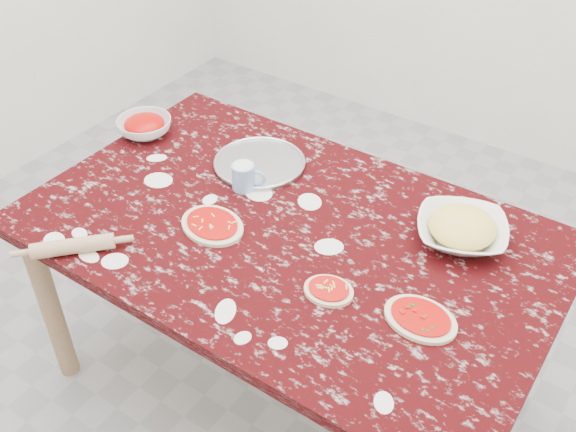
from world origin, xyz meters
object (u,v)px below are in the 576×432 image
at_px(sauce_bowl, 145,127).
at_px(rolling_pin, 73,246).
at_px(pizza_tray, 260,164).
at_px(cheese_bowl, 461,232).
at_px(flour_mug, 244,176).
at_px(worktable, 288,249).

height_order(sauce_bowl, rolling_pin, sauce_bowl).
distance_m(pizza_tray, cheese_bowl, 0.73).
xyz_separation_m(pizza_tray, flour_mug, (0.04, -0.13, 0.04)).
bearing_deg(pizza_tray, worktable, -39.53).
height_order(pizza_tray, flour_mug, flour_mug).
bearing_deg(worktable, pizza_tray, 140.47).
bearing_deg(pizza_tray, sauce_bowl, -170.89).
height_order(worktable, rolling_pin, rolling_pin).
xyz_separation_m(pizza_tray, cheese_bowl, (0.72, 0.02, 0.03)).
xyz_separation_m(worktable, pizza_tray, (-0.27, 0.23, 0.09)).
relative_size(worktable, cheese_bowl, 6.08).
bearing_deg(rolling_pin, cheese_bowl, 37.32).
xyz_separation_m(sauce_bowl, cheese_bowl, (1.19, 0.10, 0.00)).
relative_size(worktable, sauce_bowl, 8.13).
distance_m(sauce_bowl, rolling_pin, 0.66).
height_order(worktable, cheese_bowl, cheese_bowl).
bearing_deg(flour_mug, pizza_tray, 106.36).
bearing_deg(cheese_bowl, flour_mug, -167.30).
xyz_separation_m(pizza_tray, rolling_pin, (-0.18, -0.67, 0.02)).
height_order(sauce_bowl, flour_mug, flour_mug).
relative_size(flour_mug, rolling_pin, 0.47).
bearing_deg(cheese_bowl, sauce_bowl, -175.42).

